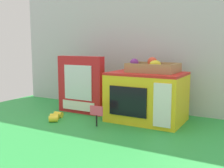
% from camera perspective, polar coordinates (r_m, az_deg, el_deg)
% --- Properties ---
extents(ground_plane, '(1.70, 1.70, 0.00)m').
position_cam_1_polar(ground_plane, '(1.48, -0.79, -7.11)').
color(ground_plane, green).
rests_on(ground_plane, ground).
extents(display_back_panel, '(1.61, 0.03, 0.78)m').
position_cam_1_polar(display_back_panel, '(1.67, 4.00, 8.24)').
color(display_back_panel, '#B7BABF').
rests_on(display_back_panel, ground).
extents(toy_microwave, '(0.37, 0.27, 0.25)m').
position_cam_1_polar(toy_microwave, '(1.41, 7.24, -2.64)').
color(toy_microwave, yellow).
rests_on(toy_microwave, ground).
extents(food_groups_crate, '(0.24, 0.19, 0.07)m').
position_cam_1_polar(food_groups_crate, '(1.42, 8.38, 3.38)').
color(food_groups_crate, '#A37F51').
rests_on(food_groups_crate, toy_microwave).
extents(cookie_set_box, '(0.29, 0.06, 0.33)m').
position_cam_1_polar(cookie_set_box, '(1.57, -6.55, -0.19)').
color(cookie_set_box, red).
rests_on(cookie_set_box, ground).
extents(price_sign, '(0.07, 0.01, 0.10)m').
position_cam_1_polar(price_sign, '(1.32, -3.27, -6.02)').
color(price_sign, black).
rests_on(price_sign, ground).
extents(loose_toy_banana, '(0.09, 0.13, 0.03)m').
position_cam_1_polar(loose_toy_banana, '(1.47, -11.69, -6.69)').
color(loose_toy_banana, yellow).
rests_on(loose_toy_banana, ground).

